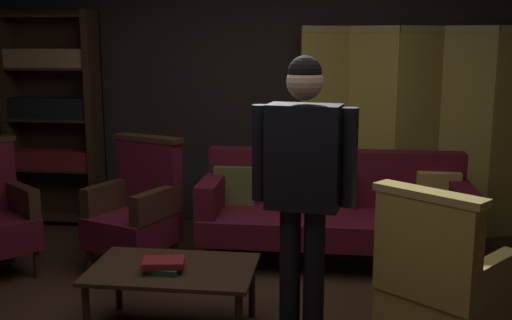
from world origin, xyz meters
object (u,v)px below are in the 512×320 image
object	(u,v)px
book_green_cloth	(164,268)
bookshelf	(53,115)
book_red_leather	(164,263)
armchair_gilt_accent	(440,285)
folding_screen	(418,129)
standing_figure	(303,179)
velvet_couch	(334,206)
armchair_wing_right	(137,209)
coffee_table	(173,274)
potted_plant	(152,192)

from	to	relation	value
book_green_cloth	bookshelf	bearing A→B (deg)	127.46
book_red_leather	armchair_gilt_accent	bearing A→B (deg)	-6.41
folding_screen	standing_figure	size ratio (longest dim) A/B	1.25
velvet_couch	armchair_wing_right	world-z (taller)	armchair_wing_right
coffee_table	armchair_gilt_accent	distance (m)	1.57
standing_figure	book_green_cloth	size ratio (longest dim) A/B	8.40
book_red_leather	folding_screen	bearing A→B (deg)	52.74
bookshelf	armchair_gilt_accent	distance (m)	4.10
armchair_wing_right	potted_plant	world-z (taller)	armchair_wing_right
velvet_couch	folding_screen	bearing A→B (deg)	47.58
armchair_wing_right	armchair_gilt_accent	bearing A→B (deg)	-30.88
standing_figure	armchair_wing_right	bearing A→B (deg)	139.77
velvet_couch	book_green_cloth	world-z (taller)	velvet_couch
folding_screen	coffee_table	xyz separation A→B (m)	(-1.70, -2.21, -0.61)
potted_plant	book_red_leather	world-z (taller)	potted_plant
standing_figure	book_red_leather	bearing A→B (deg)	175.60
folding_screen	velvet_couch	xyz separation A→B (m)	(-0.74, -0.81, -0.53)
coffee_table	potted_plant	bearing A→B (deg)	110.63
potted_plant	book_green_cloth	distance (m)	1.88
standing_figure	book_red_leather	size ratio (longest dim) A/B	6.95
book_green_cloth	velvet_couch	bearing A→B (deg)	55.90
coffee_table	book_green_cloth	world-z (taller)	book_green_cloth
velvet_couch	book_red_leather	world-z (taller)	velvet_couch
standing_figure	book_green_cloth	bearing A→B (deg)	175.60
folding_screen	potted_plant	xyz separation A→B (m)	(-2.35, -0.50, -0.54)
velvet_couch	potted_plant	bearing A→B (deg)	169.29
armchair_wing_right	book_green_cloth	size ratio (longest dim) A/B	5.13
standing_figure	potted_plant	distance (m)	2.41
velvet_couch	book_green_cloth	bearing A→B (deg)	-124.10
coffee_table	velvet_couch	bearing A→B (deg)	55.62
folding_screen	velvet_couch	size ratio (longest dim) A/B	1.00
bookshelf	coffee_table	xyz separation A→B (m)	(1.74, -2.15, -0.69)
armchair_gilt_accent	book_red_leather	bearing A→B (deg)	173.59
armchair_wing_right	book_green_cloth	xyz separation A→B (m)	(0.52, -1.08, -0.05)
potted_plant	folding_screen	bearing A→B (deg)	12.07
velvet_couch	coffee_table	size ratio (longest dim) A/B	2.12
velvet_couch	armchair_wing_right	size ratio (longest dim) A/B	2.04
armchair_gilt_accent	standing_figure	world-z (taller)	standing_figure
bookshelf	coffee_table	distance (m)	2.85
folding_screen	armchair_wing_right	world-z (taller)	folding_screen
bookshelf	potted_plant	distance (m)	1.33
bookshelf	armchair_gilt_accent	bearing A→B (deg)	-36.16
bookshelf	book_red_leather	distance (m)	2.86
armchair_gilt_accent	bookshelf	bearing A→B (deg)	143.84
folding_screen	armchair_gilt_accent	distance (m)	2.51
velvet_couch	standing_figure	size ratio (longest dim) A/B	1.25
armchair_gilt_accent	armchair_wing_right	xyz separation A→B (m)	(-2.10, 1.25, 0.00)
armchair_gilt_accent	armchair_wing_right	world-z (taller)	same
standing_figure	book_green_cloth	world-z (taller)	standing_figure
book_green_cloth	armchair_wing_right	bearing A→B (deg)	115.67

